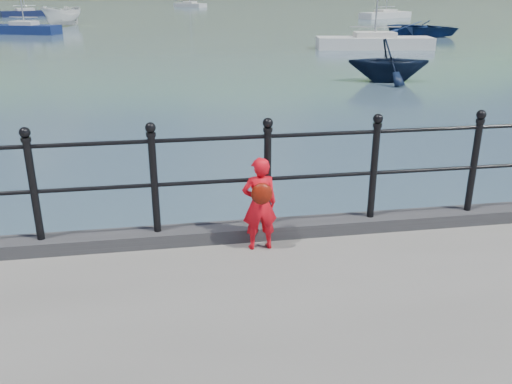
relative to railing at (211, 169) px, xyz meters
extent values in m
plane|color=#2D4251|center=(0.00, 0.15, -1.82)|extent=(600.00, 600.00, 0.00)
cube|color=#28282B|center=(0.00, 0.00, -0.75)|extent=(60.00, 0.30, 0.15)
cylinder|color=black|center=(0.00, 0.00, -0.15)|extent=(18.00, 0.04, 0.04)
cylinder|color=black|center=(0.00, 0.00, 0.32)|extent=(18.00, 0.04, 0.04)
cylinder|color=black|center=(-1.80, 0.00, -0.15)|extent=(0.08, 0.08, 1.05)
sphere|color=black|center=(-1.80, 0.00, 0.47)|extent=(0.11, 0.11, 0.11)
cylinder|color=black|center=(-0.60, 0.00, -0.15)|extent=(0.08, 0.08, 1.05)
sphere|color=black|center=(-0.60, 0.00, 0.47)|extent=(0.11, 0.11, 0.11)
cylinder|color=black|center=(0.60, 0.00, -0.15)|extent=(0.08, 0.08, 1.05)
sphere|color=black|center=(0.60, 0.00, 0.47)|extent=(0.11, 0.11, 0.11)
cylinder|color=black|center=(1.80, 0.00, -0.15)|extent=(0.08, 0.08, 1.05)
sphere|color=black|center=(1.80, 0.00, 0.47)|extent=(0.11, 0.11, 0.11)
cylinder|color=black|center=(3.00, 0.00, -0.15)|extent=(0.08, 0.08, 1.05)
sphere|color=black|center=(3.00, 0.00, 0.47)|extent=(0.11, 0.11, 0.11)
ellipsoid|color=#333A21|center=(20.00, 195.15, -17.22)|extent=(400.00, 100.00, 88.00)
ellipsoid|color=#387026|center=(60.00, 255.15, -29.12)|extent=(600.00, 180.00, 156.00)
imported|color=red|center=(0.47, -0.28, -0.32)|extent=(0.38, 0.26, 1.01)
ellipsoid|color=red|center=(0.47, -0.41, -0.16)|extent=(0.22, 0.11, 0.23)
imported|color=navy|center=(19.37, 35.23, -1.25)|extent=(6.49, 6.79, 1.15)
imported|color=white|center=(-9.75, 50.43, -0.88)|extent=(4.15, 5.13, 1.89)
imported|color=black|center=(8.37, 15.40, -0.99)|extent=(3.62, 3.27, 1.67)
cube|color=silver|center=(25.81, 58.79, -1.57)|extent=(7.31, 5.20, 0.90)
cube|color=beige|center=(25.81, 58.79, -1.07)|extent=(2.89, 2.43, 0.50)
cylinder|color=#A5A5A8|center=(25.81, 58.79, -0.52)|extent=(2.90, 1.62, 0.06)
cube|color=beige|center=(4.63, 98.05, -1.57)|extent=(5.79, 6.27, 0.90)
cube|color=beige|center=(4.63, 98.05, -1.07)|extent=(2.55, 2.65, 0.50)
cylinder|color=#A5A5A8|center=(4.63, 98.05, -0.52)|extent=(1.98, 2.28, 0.06)
cube|color=silver|center=(12.27, 27.09, -1.57)|extent=(7.17, 3.01, 0.90)
cube|color=beige|center=(12.27, 27.09, -1.07)|extent=(2.62, 1.72, 0.50)
cylinder|color=#A5A5A8|center=(12.27, 27.09, -0.52)|extent=(3.10, 0.56, 0.06)
cube|color=navy|center=(-11.30, 41.96, -1.57)|extent=(5.79, 3.58, 0.90)
cube|color=beige|center=(-11.30, 41.96, -1.07)|extent=(2.24, 1.83, 0.50)
cylinder|color=#A5A5A8|center=(-11.30, 41.96, -0.52)|extent=(2.35, 0.92, 0.06)
cube|color=black|center=(-17.37, 69.83, -1.57)|extent=(6.20, 4.40, 0.90)
cube|color=beige|center=(-17.37, 69.83, -1.07)|extent=(2.47, 2.12, 0.50)
cylinder|color=#A5A5A8|center=(-17.37, 69.83, -0.52)|extent=(2.44, 1.29, 0.06)
camera|label=1|loc=(-0.42, -5.40, 1.80)|focal=38.00mm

